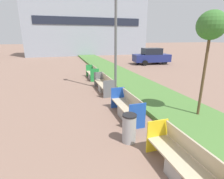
# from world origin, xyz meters

# --- Properties ---
(planter_grass_strip) EXTENTS (2.80, 120.00, 0.18)m
(planter_grass_strip) POSITION_xyz_m (3.20, 12.00, 0.09)
(planter_grass_strip) COLOR #4C7A38
(planter_grass_strip) RESTS_ON ground
(building_backdrop) EXTENTS (20.61, 5.50, 10.05)m
(building_backdrop) POSITION_xyz_m (4.00, 33.70, 5.03)
(building_backdrop) COLOR #939EAD
(building_backdrop) RESTS_ON ground
(bench_yellow_frame) EXTENTS (0.65, 2.20, 0.94)m
(bench_yellow_frame) POSITION_xyz_m (0.94, 3.69, 0.37)
(bench_yellow_frame) COLOR #9E9B96
(bench_yellow_frame) RESTS_ON ground
(bench_blue_frame) EXTENTS (0.65, 2.09, 0.94)m
(bench_blue_frame) POSITION_xyz_m (0.94, 7.07, 0.37)
(bench_blue_frame) COLOR #9E9B96
(bench_blue_frame) RESTS_ON ground
(bench_grey_frame) EXTENTS (0.65, 2.39, 0.94)m
(bench_grey_frame) POSITION_xyz_m (0.94, 10.65, 0.38)
(bench_grey_frame) COLOR #9E9B96
(bench_grey_frame) RESTS_ON ground
(bench_green_frame) EXTENTS (0.65, 1.95, 0.94)m
(bench_green_frame) POSITION_xyz_m (0.94, 14.08, 0.36)
(bench_green_frame) COLOR #9E9B96
(bench_green_frame) RESTS_ON ground
(litter_bin) EXTENTS (0.43, 0.43, 0.90)m
(litter_bin) POSITION_xyz_m (0.33, 5.41, 0.45)
(litter_bin) COLOR #9EA0A5
(litter_bin) RESTS_ON ground
(street_lamp_post) EXTENTS (0.24, 0.44, 8.16)m
(street_lamp_post) POSITION_xyz_m (1.55, 10.37, 4.47)
(street_lamp_post) COLOR #56595B
(street_lamp_post) RESTS_ON ground
(sapling_tree_near) EXTENTS (0.99, 0.99, 3.97)m
(sapling_tree_near) POSITION_xyz_m (3.55, 6.10, 3.41)
(sapling_tree_near) COLOR brown
(sapling_tree_near) RESTS_ON ground
(parked_car_distant) EXTENTS (4.39, 2.27, 1.86)m
(parked_car_distant) POSITION_xyz_m (9.03, 19.49, 0.91)
(parked_car_distant) COLOR navy
(parked_car_distant) RESTS_ON ground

